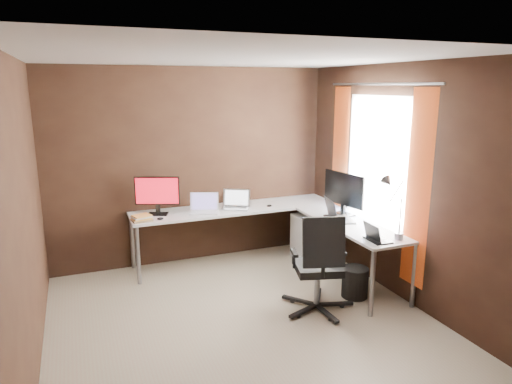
{
  "coord_description": "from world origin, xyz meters",
  "views": [
    {
      "loc": [
        -1.39,
        -3.87,
        2.26
      ],
      "look_at": [
        0.54,
        0.95,
        1.05
      ],
      "focal_mm": 32.0,
      "sensor_mm": 36.0,
      "label": 1
    }
  ],
  "objects_px": {
    "book_stack": "(142,218)",
    "wastebasket": "(355,282)",
    "office_chair": "(318,283)",
    "laptop_silver": "(236,204)",
    "laptop_black_small": "(376,237)",
    "drawer_pedestal": "(313,238)",
    "monitor_right": "(344,191)",
    "laptop_white": "(204,208)",
    "monitor_left": "(157,193)",
    "desk_lamp": "(392,199)",
    "laptop_black_big": "(336,216)"
  },
  "relations": [
    {
      "from": "laptop_white",
      "to": "laptop_black_small",
      "type": "xyz_separation_m",
      "value": [
        1.32,
        -1.69,
        -0.01
      ]
    },
    {
      "from": "drawer_pedestal",
      "to": "laptop_black_big",
      "type": "relative_size",
      "value": 1.35
    },
    {
      "from": "drawer_pedestal",
      "to": "monitor_right",
      "type": "bearing_deg",
      "value": -72.47
    },
    {
      "from": "drawer_pedestal",
      "to": "office_chair",
      "type": "xyz_separation_m",
      "value": [
        -0.63,
        -1.26,
        0.01
      ]
    },
    {
      "from": "book_stack",
      "to": "desk_lamp",
      "type": "xyz_separation_m",
      "value": [
        2.28,
        -1.57,
        0.38
      ]
    },
    {
      "from": "laptop_white",
      "to": "laptop_silver",
      "type": "bearing_deg",
      "value": 24.63
    },
    {
      "from": "monitor_right",
      "to": "laptop_silver",
      "type": "height_order",
      "value": "monitor_right"
    },
    {
      "from": "laptop_silver",
      "to": "wastebasket",
      "type": "xyz_separation_m",
      "value": [
        0.86,
        -1.45,
        -0.61
      ]
    },
    {
      "from": "book_stack",
      "to": "laptop_silver",
      "type": "bearing_deg",
      "value": 6.61
    },
    {
      "from": "drawer_pedestal",
      "to": "laptop_silver",
      "type": "distance_m",
      "value": 1.12
    },
    {
      "from": "laptop_black_small",
      "to": "office_chair",
      "type": "xyz_separation_m",
      "value": [
        -0.57,
        0.15,
        -0.47
      ]
    },
    {
      "from": "monitor_right",
      "to": "laptop_black_small",
      "type": "distance_m",
      "value": 0.99
    },
    {
      "from": "laptop_silver",
      "to": "desk_lamp",
      "type": "relative_size",
      "value": 0.64
    },
    {
      "from": "monitor_right",
      "to": "laptop_black_small",
      "type": "bearing_deg",
      "value": 155.54
    },
    {
      "from": "book_stack",
      "to": "desk_lamp",
      "type": "distance_m",
      "value": 2.8
    },
    {
      "from": "monitor_left",
      "to": "monitor_right",
      "type": "relative_size",
      "value": 0.81
    },
    {
      "from": "drawer_pedestal",
      "to": "laptop_black_small",
      "type": "relative_size",
      "value": 2.14
    },
    {
      "from": "monitor_left",
      "to": "laptop_black_big",
      "type": "xyz_separation_m",
      "value": [
        1.89,
        -1.02,
        -0.21
      ]
    },
    {
      "from": "laptop_silver",
      "to": "office_chair",
      "type": "bearing_deg",
      "value": -49.16
    },
    {
      "from": "laptop_black_big",
      "to": "wastebasket",
      "type": "bearing_deg",
      "value": -171.5
    },
    {
      "from": "drawer_pedestal",
      "to": "monitor_right",
      "type": "xyz_separation_m",
      "value": [
        0.15,
        -0.47,
        0.73
      ]
    },
    {
      "from": "monitor_left",
      "to": "monitor_right",
      "type": "height_order",
      "value": "monitor_right"
    },
    {
      "from": "laptop_white",
      "to": "desk_lamp",
      "type": "xyz_separation_m",
      "value": [
        1.5,
        -1.67,
        0.36
      ]
    },
    {
      "from": "laptop_black_big",
      "to": "office_chair",
      "type": "bearing_deg",
      "value": 150.92
    },
    {
      "from": "wastebasket",
      "to": "drawer_pedestal",
      "type": "bearing_deg",
      "value": 85.44
    },
    {
      "from": "book_stack",
      "to": "office_chair",
      "type": "height_order",
      "value": "office_chair"
    },
    {
      "from": "laptop_silver",
      "to": "book_stack",
      "type": "bearing_deg",
      "value": -144.16
    },
    {
      "from": "drawer_pedestal",
      "to": "monitor_left",
      "type": "bearing_deg",
      "value": 168.32
    },
    {
      "from": "office_chair",
      "to": "laptop_silver",
      "type": "bearing_deg",
      "value": 117.55
    },
    {
      "from": "monitor_right",
      "to": "office_chair",
      "type": "distance_m",
      "value": 1.32
    },
    {
      "from": "laptop_white",
      "to": "wastebasket",
      "type": "bearing_deg",
      "value": -27.89
    },
    {
      "from": "monitor_left",
      "to": "monitor_right",
      "type": "bearing_deg",
      "value": -1.77
    },
    {
      "from": "office_chair",
      "to": "wastebasket",
      "type": "height_order",
      "value": "office_chair"
    },
    {
      "from": "laptop_black_small",
      "to": "wastebasket",
      "type": "xyz_separation_m",
      "value": [
        -0.03,
        0.28,
        -0.61
      ]
    },
    {
      "from": "laptop_black_small",
      "to": "drawer_pedestal",
      "type": "bearing_deg",
      "value": 0.23
    },
    {
      "from": "monitor_left",
      "to": "wastebasket",
      "type": "xyz_separation_m",
      "value": [
        1.84,
        -1.53,
        -0.83
      ]
    },
    {
      "from": "drawer_pedestal",
      "to": "monitor_left",
      "type": "relative_size",
      "value": 1.17
    },
    {
      "from": "laptop_black_small",
      "to": "desk_lamp",
      "type": "height_order",
      "value": "desk_lamp"
    },
    {
      "from": "monitor_right",
      "to": "laptop_silver",
      "type": "relative_size",
      "value": 1.5
    },
    {
      "from": "book_stack",
      "to": "wastebasket",
      "type": "distance_m",
      "value": 2.52
    },
    {
      "from": "desk_lamp",
      "to": "book_stack",
      "type": "bearing_deg",
      "value": 162.33
    },
    {
      "from": "monitor_left",
      "to": "desk_lamp",
      "type": "distance_m",
      "value": 2.72
    },
    {
      "from": "laptop_black_big",
      "to": "book_stack",
      "type": "distance_m",
      "value": 2.27
    },
    {
      "from": "laptop_silver",
      "to": "monitor_right",
      "type": "bearing_deg",
      "value": -6.52
    },
    {
      "from": "book_stack",
      "to": "office_chair",
      "type": "xyz_separation_m",
      "value": [
        1.53,
        -1.44,
        -0.46
      ]
    },
    {
      "from": "monitor_left",
      "to": "desk_lamp",
      "type": "height_order",
      "value": "desk_lamp"
    },
    {
      "from": "monitor_right",
      "to": "monitor_left",
      "type": "bearing_deg",
      "value": 55.54
    },
    {
      "from": "laptop_silver",
      "to": "wastebasket",
      "type": "bearing_deg",
      "value": -30.03
    },
    {
      "from": "monitor_right",
      "to": "office_chair",
      "type": "relative_size",
      "value": 0.6
    },
    {
      "from": "laptop_silver",
      "to": "laptop_black_small",
      "type": "bearing_deg",
      "value": -33.48
    }
  ]
}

